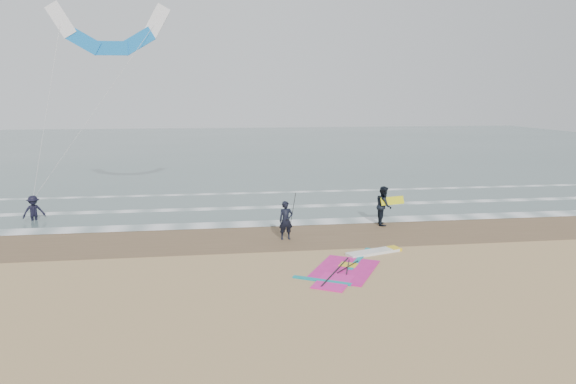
{
  "coord_description": "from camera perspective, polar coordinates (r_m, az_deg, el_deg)",
  "views": [
    {
      "loc": [
        -3.42,
        -16.52,
        6.26
      ],
      "look_at": [
        -0.43,
        5.0,
        2.2
      ],
      "focal_mm": 32.0,
      "sensor_mm": 36.0,
      "label": 1
    }
  ],
  "objects": [
    {
      "name": "person_walking",
      "position": [
        25.68,
        10.58,
        -1.5
      ],
      "size": [
        0.9,
        1.06,
        1.93
      ],
      "primitive_type": "imported",
      "rotation": [
        0.0,
        0.0,
        1.37
      ],
      "color": "black",
      "rests_on": "ground"
    },
    {
      "name": "held_pole",
      "position": [
        22.64,
        0.52,
        -2.16
      ],
      "size": [
        0.17,
        0.86,
        1.82
      ],
      "color": "black",
      "rests_on": "ground"
    },
    {
      "name": "windsurf_rig",
      "position": [
        19.62,
        7.32,
        -8.02
      ],
      "size": [
        4.93,
        4.67,
        0.12
      ],
      "color": "white",
      "rests_on": "ground"
    },
    {
      "name": "carried_kiteboard",
      "position": [
        25.67,
        11.52,
        -0.95
      ],
      "size": [
        1.3,
        0.51,
        0.39
      ],
      "color": "yellow",
      "rests_on": "ground"
    },
    {
      "name": "ground",
      "position": [
        17.99,
        3.6,
        -9.79
      ],
      "size": [
        120.0,
        120.0,
        0.0
      ],
      "primitive_type": "plane",
      "color": "tan",
      "rests_on": "ground"
    },
    {
      "name": "sea_water",
      "position": [
        64.91,
        -4.89,
        5.02
      ],
      "size": [
        120.0,
        80.0,
        0.02
      ],
      "primitive_type": "cube",
      "color": "#47605E",
      "rests_on": "ground"
    },
    {
      "name": "person_wading",
      "position": [
        29.05,
        -26.46,
        -1.3
      ],
      "size": [
        1.24,
        1.04,
        1.67
      ],
      "primitive_type": "imported",
      "rotation": [
        0.0,
        0.0,
        0.47
      ],
      "color": "black",
      "rests_on": "ground"
    },
    {
      "name": "surf_kite",
      "position": [
        30.19,
        -19.19,
        16.17
      ],
      "size": [
        7.05,
        2.63,
        10.1
      ],
      "color": "white",
      "rests_on": "ground"
    },
    {
      "name": "foam_waterline",
      "position": [
        27.88,
        -0.68,
        -2.33
      ],
      "size": [
        120.0,
        9.15,
        0.02
      ],
      "color": "white",
      "rests_on": "ground"
    },
    {
      "name": "person_standing",
      "position": [
        22.69,
        -0.23,
        -3.17
      ],
      "size": [
        0.67,
        0.47,
        1.73
      ],
      "primitive_type": "imported",
      "rotation": [
        0.0,
        0.0,
        0.1
      ],
      "color": "black",
      "rests_on": "ground"
    },
    {
      "name": "wet_sand_band",
      "position": [
        23.62,
        0.69,
        -4.77
      ],
      "size": [
        120.0,
        5.0,
        0.01
      ],
      "primitive_type": "cube",
      "color": "brown",
      "rests_on": "ground"
    }
  ]
}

